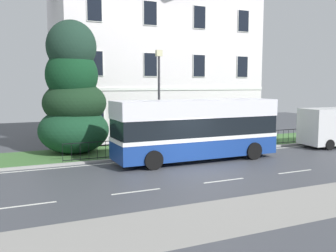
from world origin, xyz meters
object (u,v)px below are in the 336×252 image
(evergreen_tree, at_px, (73,97))
(litter_bin, at_px, (256,135))
(street_lamp_post, at_px, (159,93))
(georgian_townhouse, at_px, (153,53))
(white_panel_van, at_px, (336,127))
(single_decker_bus, at_px, (196,129))

(evergreen_tree, xyz_separation_m, litter_bin, (11.98, -1.69, -2.71))
(evergreen_tree, relative_size, street_lamp_post, 1.29)
(street_lamp_post, distance_m, litter_bin, 7.89)
(georgian_townhouse, height_order, white_panel_van, georgian_townhouse)
(evergreen_tree, xyz_separation_m, single_decker_bus, (5.75, -4.56, -1.69))
(evergreen_tree, distance_m, litter_bin, 12.40)
(white_panel_van, bearing_deg, evergreen_tree, 168.53)
(evergreen_tree, relative_size, litter_bin, 6.58)
(evergreen_tree, height_order, white_panel_van, evergreen_tree)
(georgian_townhouse, height_order, litter_bin, georgian_townhouse)
(evergreen_tree, relative_size, white_panel_van, 1.43)
(white_panel_van, bearing_deg, single_decker_bus, -175.62)
(street_lamp_post, bearing_deg, single_decker_bus, -67.03)
(single_decker_bus, relative_size, white_panel_van, 1.68)
(georgian_townhouse, distance_m, single_decker_bus, 12.07)
(single_decker_bus, distance_m, litter_bin, 6.94)
(street_lamp_post, height_order, litter_bin, street_lamp_post)
(single_decker_bus, bearing_deg, georgian_townhouse, 80.20)
(georgian_townhouse, xyz_separation_m, litter_bin, (4.42, -7.97, -5.99))
(street_lamp_post, bearing_deg, georgian_townhouse, 70.51)
(georgian_townhouse, distance_m, litter_bin, 10.91)
(georgian_townhouse, relative_size, evergreen_tree, 2.01)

